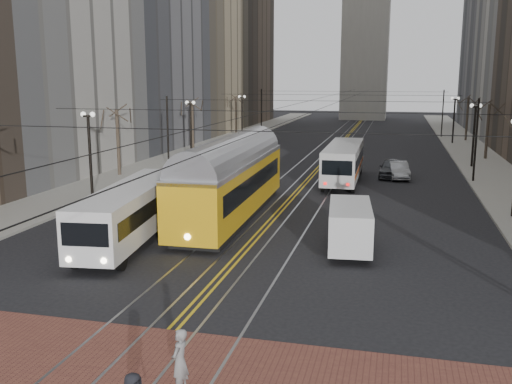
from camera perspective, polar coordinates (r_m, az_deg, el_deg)
The scene contains 18 objects.
ground at distance 20.25m, azimuth -7.28°, elevation -12.38°, with size 260.00×260.00×0.00m, color black.
sidewalk_left at distance 66.46m, azimuth -5.44°, elevation 4.29°, with size 5.00×140.00×0.15m, color gray.
sidewalk_right at distance 63.30m, azimuth 21.19°, elevation 3.23°, with size 5.00×140.00×0.15m, color gray.
crosswalk_band at distance 16.97m, azimuth -12.37°, elevation -17.48°, with size 25.00×6.00×0.01m, color brown.
streetcar_rails at distance 63.15m, azimuth 7.55°, elevation 3.81°, with size 4.80×130.00×0.02m, color gray.
centre_lines at distance 63.15m, azimuth 7.55°, elevation 3.82°, with size 0.42×130.00×0.01m, color gold.
building_left_mid at distance 71.60m, azimuth -13.80°, elevation 18.11°, with size 16.00×20.00×34.00m, color slate.
building_left_far at distance 108.86m, azimuth -3.67°, elevation 17.53°, with size 16.00×20.00×40.00m, color brown.
lamp_posts at distance 46.81m, azimuth 5.39°, elevation 4.73°, with size 27.60×57.20×5.60m.
street_trees at distance 53.22m, azimuth 6.44°, elevation 5.49°, with size 31.68×53.28×5.60m.
trolley_wires at distance 52.72m, azimuth 6.41°, elevation 6.50°, with size 25.96×120.00×6.60m.
transit_bus at distance 29.34m, azimuth -12.27°, elevation -2.16°, with size 2.35×11.29×2.82m, color silver.
streetcar at distance 33.74m, azimuth -2.46°, elevation 0.59°, with size 2.91×15.67×3.69m, color gold.
rear_bus at distance 45.82m, azimuth 8.75°, elevation 2.85°, with size 2.48×11.39×2.97m, color silver.
cargo_van at distance 27.47m, azimuth 9.36°, elevation -3.61°, with size 1.94×5.04×2.23m, color silver.
sedan_grey at distance 48.86m, azimuth 13.37°, elevation 2.35°, with size 1.83×4.54×1.55m, color #3B3E42.
sedan_silver at distance 48.42m, azimuth 14.06°, elevation 2.14°, with size 1.47×4.21×1.39m, color #94979B.
pedestrian_b at distance 15.57m, azimuth -7.63°, elevation -16.41°, with size 0.64×0.42×1.75m, color gray.
Camera 1 is at (6.85, -17.26, 8.10)m, focal length 40.00 mm.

